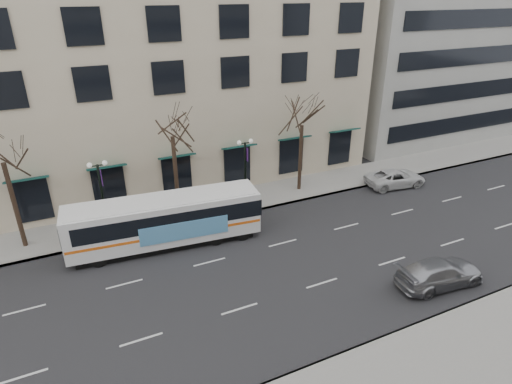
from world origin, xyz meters
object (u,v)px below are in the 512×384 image
tree_far_mid (171,123)px  silver_car (440,273)px  lamp_post_left (102,195)px  city_bus (166,220)px  lamp_post_right (245,169)px  tree_far_right (302,113)px  white_pickup (395,178)px

tree_far_mid → silver_car: size_ratio=1.68×
lamp_post_left → city_bus: 4.51m
lamp_post_right → tree_far_right: bearing=6.9°
silver_car → tree_far_mid: bearing=43.1°
silver_car → tree_far_right: bearing=8.5°
lamp_post_left → silver_car: (15.79, -13.28, -2.20)m
tree_far_mid → white_pickup: (17.66, -2.60, -6.21)m
silver_car → white_pickup: (6.87, 11.28, -0.04)m
lamp_post_right → white_pickup: bearing=-9.0°
lamp_post_right → silver_car: bearing=-66.4°
white_pickup → silver_car: bearing=156.6°
city_bus → tree_far_right: bearing=21.9°
silver_car → white_pickup: silver_car is taller
lamp_post_left → lamp_post_right: (10.00, 0.00, 0.00)m
white_pickup → city_bus: bearing=100.4°
tree_far_right → silver_car: 15.02m
tree_far_right → white_pickup: size_ratio=1.61×
tree_far_right → lamp_post_left: 15.40m
lamp_post_right → silver_car: lamp_post_right is taller
tree_far_mid → silver_car: bearing=-52.1°
lamp_post_left → city_bus: lamp_post_left is taller
lamp_post_left → white_pickup: size_ratio=1.04×
lamp_post_left → lamp_post_right: size_ratio=1.00×
silver_car → white_pickup: bearing=-26.1°
lamp_post_right → city_bus: (-6.70, -2.83, -1.18)m
white_pickup → tree_far_right: bearing=79.2°
tree_far_mid → city_bus: (-1.69, -3.43, -5.14)m
tree_far_right → white_pickup: (7.66, -2.60, -5.72)m
city_bus → white_pickup: (19.36, 0.83, -1.07)m
tree_far_mid → lamp_post_right: bearing=-6.8°
tree_far_mid → tree_far_right: 10.01m
tree_far_right → city_bus: 13.04m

